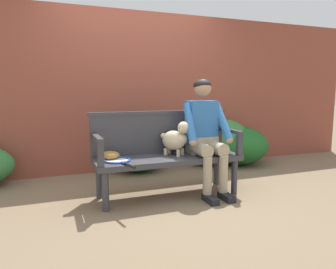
{
  "coord_description": "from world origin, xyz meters",
  "views": [
    {
      "loc": [
        -1.24,
        -3.25,
        1.21
      ],
      "look_at": [
        0.0,
        0.0,
        0.71
      ],
      "focal_mm": 33.57,
      "sensor_mm": 36.0,
      "label": 1
    }
  ],
  "objects_px": {
    "garden_bench": "(168,161)",
    "person_seated": "(205,131)",
    "baseball_glove": "(109,155)",
    "dog_on_bench": "(176,138)",
    "tennis_racket": "(118,161)"
  },
  "relations": [
    {
      "from": "person_seated",
      "to": "tennis_racket",
      "type": "relative_size",
      "value": 2.29
    },
    {
      "from": "person_seated",
      "to": "baseball_glove",
      "type": "distance_m",
      "value": 1.13
    },
    {
      "from": "garden_bench",
      "to": "dog_on_bench",
      "type": "bearing_deg",
      "value": 12.68
    },
    {
      "from": "baseball_glove",
      "to": "person_seated",
      "type": "bearing_deg",
      "value": 0.29
    },
    {
      "from": "person_seated",
      "to": "baseball_glove",
      "type": "xyz_separation_m",
      "value": [
        -1.1,
        0.1,
        -0.22
      ]
    },
    {
      "from": "tennis_racket",
      "to": "dog_on_bench",
      "type": "bearing_deg",
      "value": 6.74
    },
    {
      "from": "dog_on_bench",
      "to": "tennis_racket",
      "type": "distance_m",
      "value": 0.73
    },
    {
      "from": "baseball_glove",
      "to": "dog_on_bench",
      "type": "bearing_deg",
      "value": 1.25
    },
    {
      "from": "dog_on_bench",
      "to": "tennis_racket",
      "type": "xyz_separation_m",
      "value": [
        -0.7,
        -0.08,
        -0.19
      ]
    },
    {
      "from": "dog_on_bench",
      "to": "tennis_racket",
      "type": "height_order",
      "value": "dog_on_bench"
    },
    {
      "from": "garden_bench",
      "to": "person_seated",
      "type": "height_order",
      "value": "person_seated"
    },
    {
      "from": "garden_bench",
      "to": "person_seated",
      "type": "xyz_separation_m",
      "value": [
        0.45,
        -0.02,
        0.33
      ]
    },
    {
      "from": "garden_bench",
      "to": "tennis_racket",
      "type": "distance_m",
      "value": 0.59
    },
    {
      "from": "garden_bench",
      "to": "baseball_glove",
      "type": "height_order",
      "value": "baseball_glove"
    },
    {
      "from": "person_seated",
      "to": "tennis_racket",
      "type": "distance_m",
      "value": 1.07
    }
  ]
}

